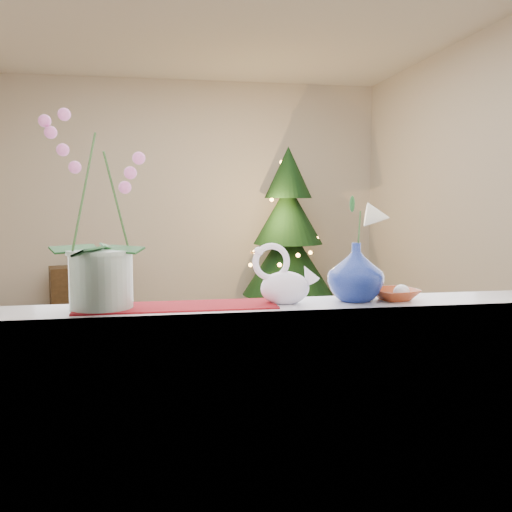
{
  "coord_description": "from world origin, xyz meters",
  "views": [
    {
      "loc": [
        -0.46,
        -4.36,
        1.29
      ],
      "look_at": [
        0.08,
        -1.4,
        1.0
      ],
      "focal_mm": 40.0,
      "sensor_mm": 36.0,
      "label": 1
    }
  ],
  "objects": [
    {
      "name": "wall_front",
      "position": [
        0.0,
        -2.5,
        1.35
      ],
      "size": [
        4.5,
        0.1,
        2.7
      ],
      "primitive_type": "cube",
      "color": "beige",
      "rests_on": "ground"
    },
    {
      "name": "ceiling",
      "position": [
        0.0,
        0.0,
        2.7
      ],
      "size": [
        5.0,
        5.0,
        0.0
      ],
      "primitive_type": "plane",
      "color": "white",
      "rests_on": "wall_back"
    },
    {
      "name": "orchid_pot",
      "position": [
        -0.64,
        -2.36,
        1.26
      ],
      "size": [
        0.29,
        0.29,
        0.68
      ],
      "primitive_type": null,
      "rotation": [
        0.0,
        0.0,
        -0.29
      ],
      "color": "silver",
      "rests_on": "windowsill"
    },
    {
      "name": "window_frame",
      "position": [
        0.0,
        -2.47,
        1.7
      ],
      "size": [
        2.22,
        0.06,
        1.6
      ],
      "primitive_type": null,
      "color": "white",
      "rests_on": "windowsill"
    },
    {
      "name": "runner",
      "position": [
        -0.38,
        -2.37,
        0.92
      ],
      "size": [
        0.7,
        0.2,
        0.01
      ],
      "primitive_type": "cube",
      "color": "maroon",
      "rests_on": "windowsill"
    },
    {
      "name": "wall_right",
      "position": [
        2.25,
        0.0,
        1.35
      ],
      "size": [
        0.1,
        5.0,
        2.7
      ],
      "primitive_type": "cube",
      "color": "beige",
      "rests_on": "ground"
    },
    {
      "name": "xmas_tree",
      "position": [
        1.06,
        1.95,
        0.95
      ],
      "size": [
        1.15,
        1.15,
        1.9
      ],
      "primitive_type": null,
      "rotation": [
        0.0,
        0.0,
        -0.11
      ],
      "color": "#103218",
      "rests_on": "ground"
    },
    {
      "name": "paperweight",
      "position": [
        0.45,
        -2.4,
        0.95
      ],
      "size": [
        0.06,
        0.06,
        0.06
      ],
      "primitive_type": "sphere",
      "rotation": [
        0.0,
        0.0,
        0.04
      ],
      "color": "white",
      "rests_on": "windowsill"
    },
    {
      "name": "side_table",
      "position": [
        -1.23,
        2.25,
        0.28
      ],
      "size": [
        0.81,
        0.53,
        0.56
      ],
      "primitive_type": "cube",
      "rotation": [
        0.0,
        0.0,
        0.23
      ],
      "color": "black",
      "rests_on": "ground"
    },
    {
      "name": "swan",
      "position": [
        0.01,
        -2.37,
        1.02
      ],
      "size": [
        0.25,
        0.13,
        0.21
      ],
      "primitive_type": null,
      "rotation": [
        0.0,
        0.0,
        -0.06
      ],
      "color": "white",
      "rests_on": "windowsill"
    },
    {
      "name": "lily",
      "position": [
        0.28,
        -2.36,
        1.26
      ],
      "size": [
        0.14,
        0.08,
        0.19
      ],
      "primitive_type": null,
      "color": "beige",
      "rests_on": "blue_vase"
    },
    {
      "name": "ground",
      "position": [
        0.0,
        0.0,
        0.0
      ],
      "size": [
        5.0,
        5.0,
        0.0
      ],
      "primitive_type": "plane",
      "color": "#312114",
      "rests_on": "ground"
    },
    {
      "name": "blue_vase",
      "position": [
        0.28,
        -2.36,
        1.05
      ],
      "size": [
        0.25,
        0.25,
        0.25
      ],
      "primitive_type": "imported",
      "rotation": [
        0.0,
        0.0,
        -0.07
      ],
      "color": "navy",
      "rests_on": "windowsill"
    },
    {
      "name": "amber_dish",
      "position": [
        0.43,
        -2.37,
        0.94
      ],
      "size": [
        0.17,
        0.17,
        0.04
      ],
      "primitive_type": "imported",
      "rotation": [
        0.0,
        0.0,
        0.21
      ],
      "color": "#A13F1D",
      "rests_on": "windowsill"
    },
    {
      "name": "wall_back",
      "position": [
        0.0,
        2.5,
        1.35
      ],
      "size": [
        4.5,
        0.1,
        2.7
      ],
      "primitive_type": "cube",
      "color": "beige",
      "rests_on": "ground"
    },
    {
      "name": "window_apron",
      "position": [
        0.0,
        -2.46,
        0.44
      ],
      "size": [
        2.2,
        0.08,
        0.88
      ],
      "primitive_type": "cube",
      "color": "white",
      "rests_on": "ground"
    },
    {
      "name": "windowsill",
      "position": [
        0.0,
        -2.37,
        0.9
      ],
      "size": [
        2.2,
        0.26,
        0.04
      ],
      "primitive_type": "cube",
      "color": "white",
      "rests_on": "window_apron"
    }
  ]
}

